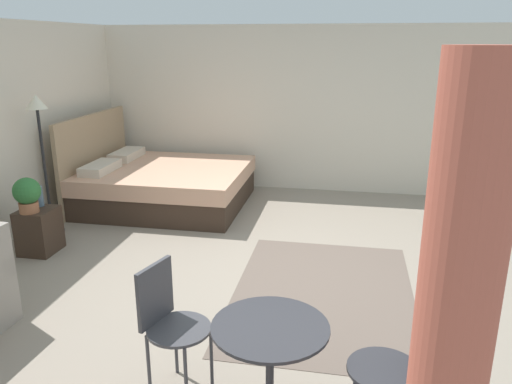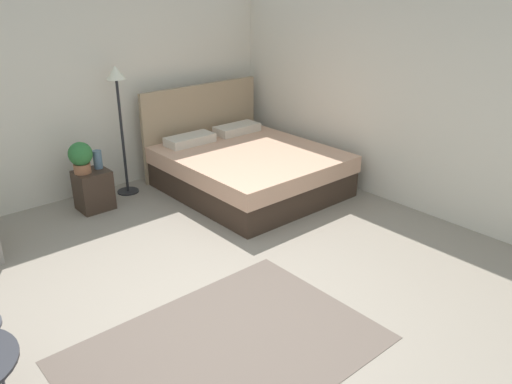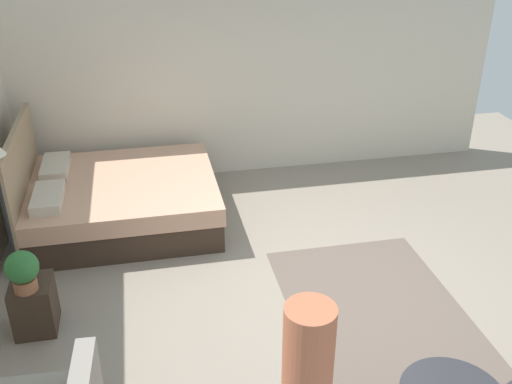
% 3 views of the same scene
% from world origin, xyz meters
% --- Properties ---
extents(ground_plane, '(9.38, 9.79, 0.02)m').
position_xyz_m(ground_plane, '(0.00, 0.00, -0.01)').
color(ground_plane, gray).
extents(wall_right, '(0.12, 6.79, 2.55)m').
position_xyz_m(wall_right, '(3.19, 0.00, 1.27)').
color(wall_right, beige).
rests_on(wall_right, ground).
extents(area_rug, '(2.39, 1.68, 0.01)m').
position_xyz_m(area_rug, '(-0.33, -0.43, 0.00)').
color(area_rug, '#66564C').
rests_on(area_rug, ground).
extents(bed, '(1.98, 2.26, 1.30)m').
position_xyz_m(bed, '(1.95, 2.04, 0.31)').
color(bed, '#38281E').
rests_on(bed, ground).
extents(nightstand, '(0.41, 0.37, 0.51)m').
position_xyz_m(nightstand, '(0.07, 2.79, 0.25)').
color(nightstand, '#38281E').
rests_on(nightstand, ground).
extents(potted_plant, '(0.29, 0.29, 0.39)m').
position_xyz_m(potted_plant, '(-0.03, 2.80, 0.72)').
color(potted_plant, '#935B3D').
rests_on(potted_plant, nightstand).
extents(vase, '(0.11, 0.11, 0.23)m').
position_xyz_m(vase, '(0.19, 2.83, 0.62)').
color(vase, slate).
rests_on(vase, nightstand).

